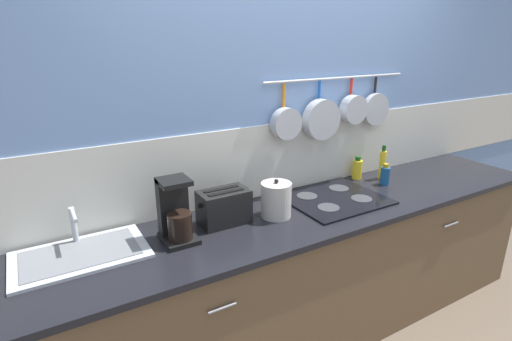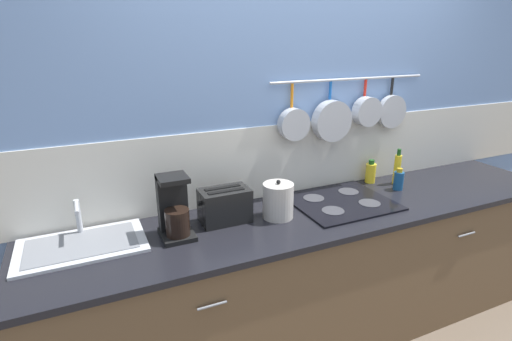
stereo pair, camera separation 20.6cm
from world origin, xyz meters
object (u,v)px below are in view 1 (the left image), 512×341
at_px(coffee_maker, 176,214).
at_px(bottle_olive_oil, 385,175).
at_px(bottle_hot_sauce, 357,169).
at_px(bottle_sesame_oil, 382,164).
at_px(toaster, 224,207).
at_px(kettle, 276,200).

distance_m(coffee_maker, bottle_olive_oil, 1.50).
distance_m(bottle_hot_sauce, bottle_olive_oil, 0.20).
bearing_deg(bottle_sesame_oil, coffee_maker, -175.97).
relative_size(toaster, bottle_olive_oil, 1.94).
height_order(coffee_maker, bottle_hot_sauce, coffee_maker).
bearing_deg(bottle_hot_sauce, bottle_sesame_oil, -32.42).
xyz_separation_m(coffee_maker, bottle_olive_oil, (1.49, 0.02, -0.07)).
bearing_deg(kettle, coffee_maker, 176.89).
xyz_separation_m(coffee_maker, kettle, (0.57, -0.03, -0.03)).
bearing_deg(toaster, coffee_maker, -171.61).
relative_size(toaster, kettle, 1.28).
height_order(coffee_maker, toaster, coffee_maker).
relative_size(bottle_olive_oil, bottle_sesame_oil, 0.59).
height_order(kettle, bottle_olive_oil, kettle).
bearing_deg(coffee_maker, bottle_hot_sauce, 8.16).
bearing_deg(bottle_hot_sauce, coffee_maker, -171.84).
xyz_separation_m(kettle, bottle_olive_oil, (0.92, 0.05, -0.04)).
bearing_deg(toaster, kettle, -14.17).
relative_size(coffee_maker, kettle, 1.43).
distance_m(kettle, bottle_hot_sauce, 0.88).
xyz_separation_m(toaster, kettle, (0.29, -0.07, 0.01)).
height_order(kettle, bottle_hot_sauce, kettle).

